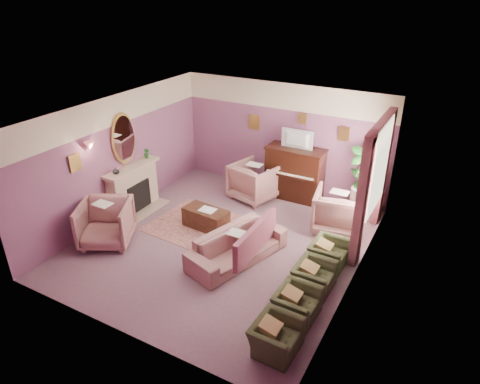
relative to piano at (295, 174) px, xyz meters
The scene contains 48 objects.
floor 2.80m from the piano, 100.57° to the right, with size 5.50×6.00×0.01m, color #835D6B.
ceiling 3.47m from the piano, 100.57° to the right, with size 5.50×6.00×0.01m, color silver.
wall_back 0.96m from the piano, 147.38° to the left, with size 5.50×0.02×2.80m, color #6C4267.
wall_front 5.75m from the piano, 95.03° to the right, with size 5.50×0.02×2.80m, color #6C4267.
wall_left 4.28m from the piano, 140.49° to the right, with size 0.02×6.00×2.80m, color #6C4267.
wall_right 3.58m from the piano, 49.98° to the right, with size 0.02×6.00×2.80m, color #6C4267.
picture_rail_band 1.92m from the piano, 148.20° to the left, with size 5.50×0.01×0.65m, color #FFF4CD.
stripe_panel 2.66m from the piano, 31.69° to the right, with size 0.01×3.00×2.15m, color beige.
fireplace_surround 3.96m from the piano, 141.25° to the right, with size 0.30×1.40×1.10m, color #C8AC8F.
fireplace_inset 3.89m from the piano, 140.33° to the right, with size 0.18×0.72×0.68m, color black.
fire_ember 3.88m from the piano, 139.95° to the right, with size 0.06×0.54×0.10m, color orange.
mantel_shelf 3.97m from the piano, 140.98° to the right, with size 0.40×1.55×0.07m, color #C8AC8F.
hearth 3.86m from the piano, 139.37° to the right, with size 0.55×1.50×0.02m, color #C8AC8F.
mirror_frame 4.21m from the piano, 142.22° to the right, with size 0.04×0.72×1.20m, color gold.
mirror_glass 4.19m from the piano, 142.01° to the right, with size 0.01×0.60×1.06m, color silver.
sconce_shade 4.90m from the piano, 131.47° to the right, with size 0.20×0.20×0.16m, color #D46459.
piano is the anchor object (origin of this frame).
piano_keyshelf 0.36m from the piano, 90.00° to the right, with size 1.30×0.12×0.06m, color black.
piano_keys 0.37m from the piano, 90.00° to the right, with size 1.20×0.08×0.02m, color white.
piano_top 0.66m from the piano, ahead, with size 1.45×0.65×0.04m, color black.
television 0.95m from the piano, 90.00° to the right, with size 0.80×0.12×0.48m, color black.
print_back_left 1.71m from the piano, 167.85° to the left, with size 0.30×0.03×0.38m, color gold.
print_back_right 1.57m from the piano, 14.93° to the left, with size 0.26×0.03×0.34m, color gold.
print_back_mid 1.38m from the piano, 90.00° to the left, with size 0.22×0.03×0.26m, color gold.
print_left_wall 5.15m from the piano, 129.60° to the right, with size 0.03×0.28×0.36m, color gold.
window_blind 2.69m from the piano, 27.19° to the right, with size 0.03×1.40×1.80m, color beige.
curtain_left 3.02m from the piano, 44.04° to the right, with size 0.16×0.34×2.60m, color #914254.
curtain_right 2.23m from the piano, ahead, with size 0.16×0.34×2.60m, color #914254.
pelmet 3.07m from the piano, 28.06° to the right, with size 0.16×2.20×0.16m, color #914254.
mantel_plant 3.67m from the piano, 147.67° to the right, with size 0.16×0.16×0.28m, color #287225.
mantel_vase 4.30m from the piano, 135.67° to the right, with size 0.16×0.16×0.16m, color #FFF4CD.
area_rug 2.70m from the piano, 115.07° to the right, with size 2.50×1.80×0.01m, color #AB6A60.
coffee_table 2.64m from the piano, 116.19° to the right, with size 1.00×0.50×0.45m, color #3F2214.
table_paper 2.59m from the piano, 115.20° to the right, with size 0.35×0.28×0.01m, color white.
sofa 3.08m from the piano, 88.79° to the right, with size 0.70×2.11×0.85m, color tan.
sofa_throw 3.11m from the piano, 81.40° to the right, with size 0.11×1.59×0.58m, color #914254.
floral_armchair_left 1.02m from the piano, 147.36° to the right, with size 1.00×1.00×1.04m, color tan.
floral_armchair_right 1.77m from the piano, 35.46° to the right, with size 1.00×1.00×1.04m, color tan.
floral_armchair_front 4.68m from the piano, 124.11° to the right, with size 1.00×1.00×1.04m, color tan.
olive_chair_a 5.13m from the piano, 70.60° to the right, with size 0.53×0.75×0.65m, color #424B29.
olive_chair_b 4.36m from the piano, 67.01° to the right, with size 0.53×0.75×0.65m, color #424B29.
olive_chair_c 3.63m from the piano, 61.92° to the right, with size 0.53×0.75×0.65m, color #424B29.
olive_chair_d 2.93m from the piano, 54.31° to the right, with size 0.53×0.75×0.65m, color #424B29.
side_table 1.77m from the piano, ahead, with size 0.52×0.52×0.70m, color white.
side_plant_big 1.76m from the piano, ahead, with size 0.30×0.30×0.34m, color #287225.
side_plant_small 1.88m from the piano, ahead, with size 0.16×0.16×0.28m, color #287225.
palm_pot 1.76m from the piano, ahead, with size 0.34×0.34×0.34m, color brown.
palm_plant 1.74m from the piano, ahead, with size 0.76×0.76×1.44m, color #287225.
Camera 1 is at (4.01, -6.56, 5.00)m, focal length 32.00 mm.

